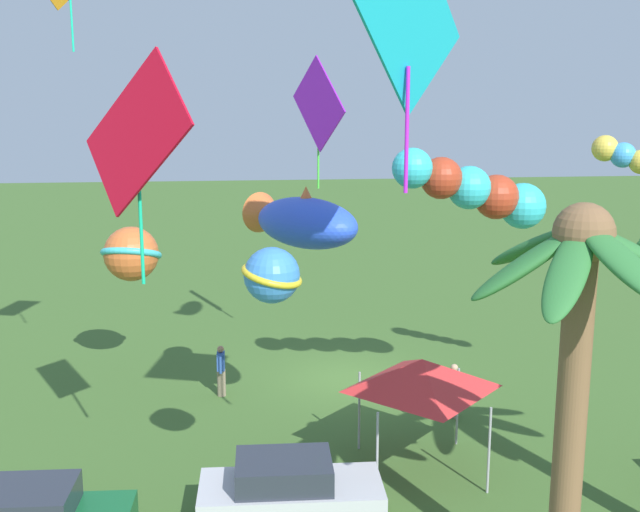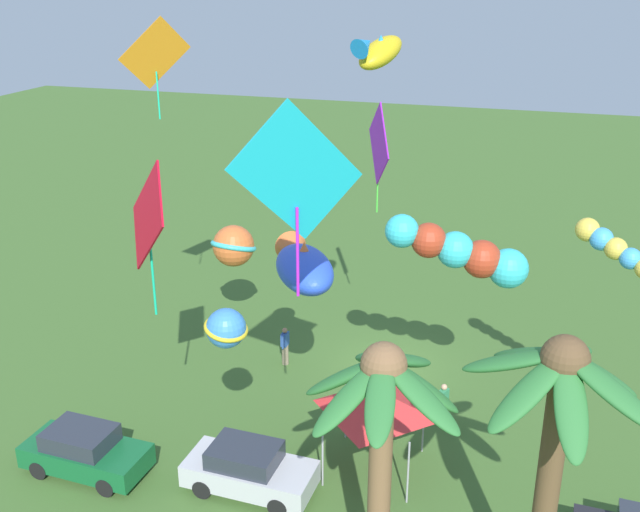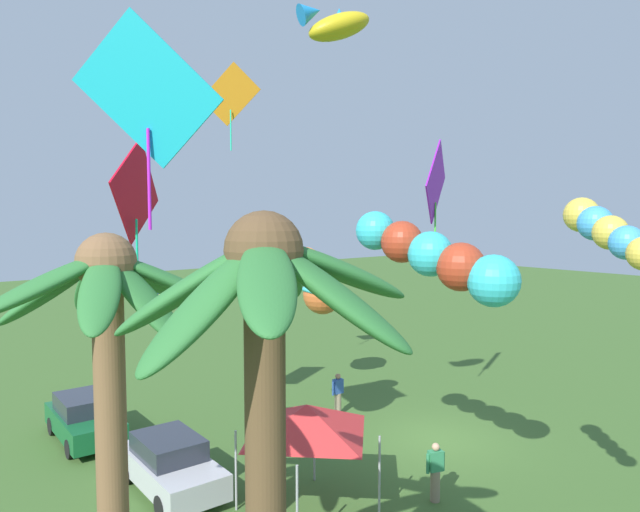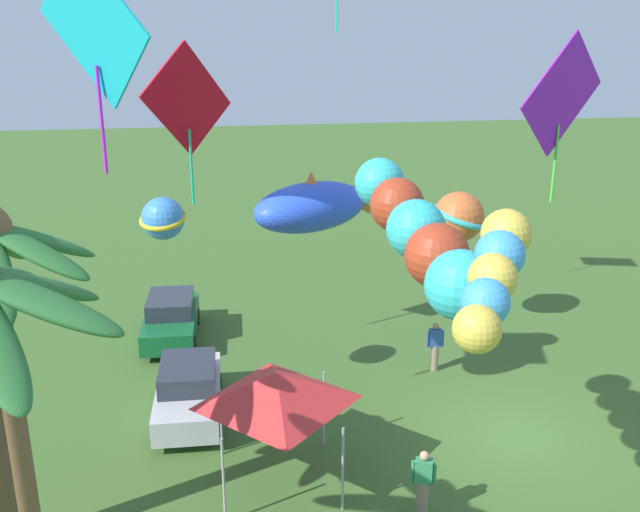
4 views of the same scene
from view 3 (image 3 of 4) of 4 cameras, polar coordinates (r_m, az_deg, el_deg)
The scene contains 18 objects.
ground_plane at distance 20.74m, azimuth 11.62°, elevation -17.50°, with size 120.00×120.00×0.00m, color #3D6028.
palm_tree_0 at distance 10.57m, azimuth -20.23°, elevation -8.15°, with size 3.87×4.16×7.34m.
palm_tree_1 at distance 7.65m, azimuth -5.48°, elevation -10.09°, with size 4.31×4.24×7.70m.
parked_car_0 at distance 17.32m, azimuth -14.65°, elevation -19.39°, with size 3.95×1.84×1.51m.
parked_car_1 at distance 21.65m, azimuth -22.39°, elevation -14.68°, with size 3.97×1.87×1.51m.
spectator_0 at distance 16.55m, azimuth 11.40°, elevation -20.27°, with size 0.35×0.52×1.59m.
spectator_1 at distance 22.41m, azimuth 1.79°, elevation -13.53°, with size 0.26×0.55×1.59m.
festival_tent at distance 15.05m, azimuth -1.33°, elevation -15.92°, with size 2.86×2.86×2.85m.
kite_diamond_0 at distance 18.68m, azimuth -17.85°, elevation 5.85°, with size 2.36×2.48×4.64m.
kite_diamond_1 at distance 13.70m, azimuth -16.81°, elevation 15.28°, with size 2.51×2.47×4.82m.
kite_diamond_2 at distance 20.41m, azimuth 11.44°, elevation 7.11°, with size 1.37×2.65×4.10m.
kite_fish_3 at distance 17.25m, azimuth -3.48°, elevation -1.17°, with size 3.19×3.90×1.52m.
kite_tube_4 at distance 12.09m, azimuth 26.59°, elevation 2.32°, with size 2.23×1.62×1.31m.
kite_fish_5 at distance 16.23m, azimuth 1.52°, elevation 22.05°, with size 1.46×2.23×1.23m.
kite_tube_6 at distance 14.61m, azimuth 11.66°, elevation -0.12°, with size 4.39×1.84×2.27m.
kite_ball_7 at distance 24.63m, azimuth 0.27°, elevation -3.85°, with size 2.23×2.20×1.70m.
kite_diamond_8 at distance 22.92m, azimuth -8.90°, elevation 15.48°, with size 1.78×1.63×3.28m.
kite_ball_9 at distance 16.16m, azimuth -16.68°, elevation -3.28°, with size 1.56×1.56×1.11m.
Camera 3 is at (-12.00, 15.09, 7.66)m, focal length 32.18 mm.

